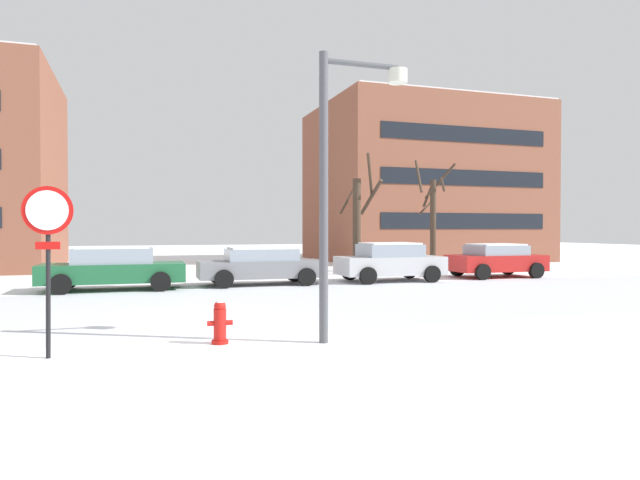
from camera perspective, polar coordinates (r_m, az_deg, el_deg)
The scene contains 12 objects.
ground_plane at distance 11.62m, azimuth -12.72°, elevation -8.88°, with size 120.00×120.00×0.00m, color white.
road_surface at distance 14.73m, azimuth -13.94°, elevation -6.76°, with size 80.00×8.32×0.00m.
stop_sign at distance 9.70m, azimuth -26.03°, elevation 0.25°, with size 0.76×0.19×2.69m.
fire_hydrant at distance 10.05m, azimuth -10.17°, elevation -8.16°, with size 0.44×0.30×0.79m.
street_lamp at distance 10.02m, azimuth 2.12°, elevation 7.73°, with size 1.69×0.36×5.12m.
parked_car_green at distance 19.66m, azimuth -20.33°, elevation -2.67°, with size 4.56×2.14×1.44m.
parked_car_gray at distance 20.26m, azimuth -6.01°, elevation -2.58°, with size 4.51×2.02×1.36m.
parked_car_silver at distance 21.68m, azimuth 7.14°, elevation -2.20°, with size 4.03×2.16×1.49m.
parked_car_red at distance 24.46m, azimuth 17.51°, elevation -1.95°, with size 3.93×2.14×1.40m.
tree_far_right at distance 24.82m, azimuth 3.94°, elevation 1.98°, with size 1.72×1.87×5.31m.
tree_far_left at distance 26.36m, azimuth 11.40°, elevation 2.32°, with size 2.02×1.79×5.27m.
building_far_right at distance 37.61m, azimuth 10.33°, elevation 5.65°, with size 13.34×10.42×9.99m.
Camera 1 is at (-1.12, -11.38, 2.01)m, focal length 31.37 mm.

